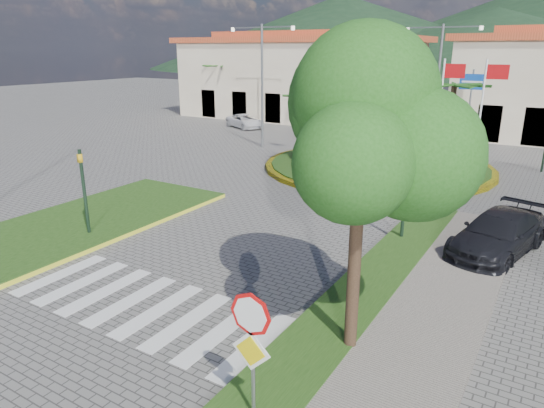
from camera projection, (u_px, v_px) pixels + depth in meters
The scene contains 18 objects.
median_left at pixel (55, 232), 17.69m from camera, with size 5.00×14.00×0.18m, color #1E4313.
crosswalk at pixel (142, 304), 12.85m from camera, with size 8.00×3.00×0.01m, color silver.
roundabout_island at pixel (377, 165), 27.40m from camera, with size 12.70×12.70×6.00m.
stop_sign at pixel (251, 338), 8.21m from camera, with size 0.80×0.11×2.65m.
deciduous_tree at pixel (363, 119), 9.34m from camera, with size 3.60×3.60×6.80m.
traffic_light_left at pixel (84, 185), 16.88m from camera, with size 0.15×0.18×3.20m.
traffic_light_right at pixel (406, 188), 16.51m from camera, with size 0.15×0.18×3.20m.
direction_sign_west at pixel (397, 92), 34.65m from camera, with size 1.60×0.14×5.20m.
direction_sign_east at pixel (471, 95), 32.16m from camera, with size 1.60×0.14×5.20m.
street_lamp_centre at pixel (438, 80), 32.08m from camera, with size 4.80×0.16×8.00m.
street_lamp_west at pixel (262, 80), 32.20m from camera, with size 4.80×0.16×8.00m.
building_left at pixel (297, 77), 46.23m from camera, with size 23.32×9.54×8.05m.
hill_far_west at pixel (341, 33), 147.25m from camera, with size 140.00×140.00×22.00m, color black.
hill_near_back at pixel (494, 42), 117.62m from camera, with size 110.00×110.00×16.00m, color black.
white_van at pixel (245, 121), 41.47m from camera, with size 1.88×4.08×1.13m, color silver.
car_dark_a at pixel (366, 124), 39.50m from camera, with size 1.42×3.54×1.21m, color black.
car_dark_b at pixel (536, 136), 34.13m from camera, with size 1.29×3.70×1.22m, color black.
car_side_right at pixel (498, 234), 15.89m from camera, with size 1.92×4.71×1.37m, color black.
Camera 1 is at (8.93, -3.93, 6.47)m, focal length 32.00 mm.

